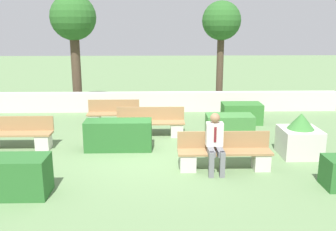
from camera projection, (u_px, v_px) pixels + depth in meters
name	position (u px, v px, depth m)	size (l,w,h in m)	color
ground_plane	(148.00, 154.00, 9.66)	(60.00, 60.00, 0.00)	#607F51
perimeter_wall	(151.00, 102.00, 14.25)	(14.22, 0.30, 0.74)	beige
bench_front	(224.00, 155.00, 8.61)	(2.15, 0.48, 0.85)	#937047
bench_left_side	(17.00, 137.00, 10.02)	(1.89, 0.48, 0.85)	#937047
bench_right_side	(113.00, 117.00, 12.20)	(1.67, 0.49, 0.85)	#937047
bench_back	(151.00, 125.00, 11.13)	(2.03, 0.48, 0.85)	#937047
person_seated_man	(215.00, 140.00, 8.37)	(0.38, 0.63, 1.34)	slate
hedge_block_near_left	(119.00, 135.00, 9.94)	(1.76, 0.65, 0.80)	#286028
hedge_block_mid_left	(229.00, 129.00, 10.53)	(1.31, 0.67, 0.80)	#3D7A38
hedge_block_mid_right	(242.00, 113.00, 12.57)	(1.30, 0.76, 0.68)	#33702D
hedge_block_far_left	(17.00, 176.00, 7.26)	(1.22, 0.70, 0.79)	#286028
planter_corner_left	(300.00, 138.00, 9.46)	(0.96, 0.96, 1.11)	beige
tree_leftmost	(73.00, 21.00, 14.58)	(1.79, 1.79, 4.41)	#473828
tree_center_left	(221.00, 23.00, 14.66)	(1.53, 1.53, 4.15)	#473828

